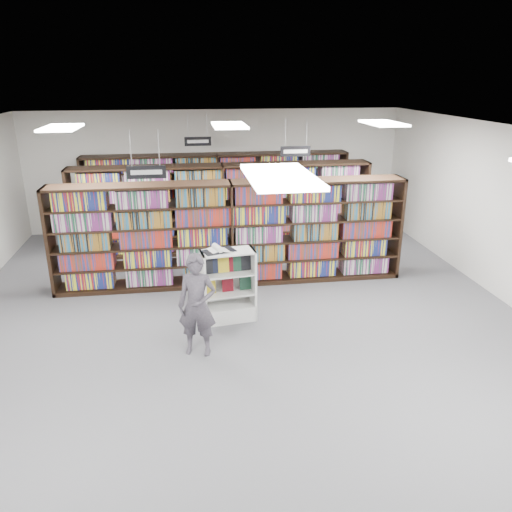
{
  "coord_description": "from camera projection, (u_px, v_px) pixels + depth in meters",
  "views": [
    {
      "loc": [
        -0.88,
        -7.5,
        4.05
      ],
      "look_at": [
        0.28,
        0.5,
        1.1
      ],
      "focal_mm": 35.0,
      "sensor_mm": 36.0,
      "label": 1
    }
  ],
  "objects": [
    {
      "name": "floor",
      "position": [
        244.0,
        327.0,
        8.48
      ],
      "size": [
        12.0,
        12.0,
        0.0
      ],
      "primitive_type": "plane",
      "color": "#49494E",
      "rests_on": "ground"
    },
    {
      "name": "ceiling",
      "position": [
        242.0,
        135.0,
        7.39
      ],
      "size": [
        10.0,
        12.0,
        0.1
      ],
      "primitive_type": "cube",
      "color": "white",
      "rests_on": "wall_back"
    },
    {
      "name": "wall_back",
      "position": [
        216.0,
        171.0,
        13.51
      ],
      "size": [
        10.0,
        0.1,
        3.2
      ],
      "primitive_type": "cube",
      "color": "silver",
      "rests_on": "ground"
    },
    {
      "name": "bookshelf_row_near",
      "position": [
        231.0,
        234.0,
        9.98
      ],
      "size": [
        7.0,
        0.6,
        2.1
      ],
      "color": "black",
      "rests_on": "floor"
    },
    {
      "name": "bookshelf_row_mid",
      "position": [
        223.0,
        209.0,
        11.84
      ],
      "size": [
        7.0,
        0.6,
        2.1
      ],
      "color": "black",
      "rests_on": "floor"
    },
    {
      "name": "bookshelf_row_far",
      "position": [
        218.0,
        193.0,
        13.42
      ],
      "size": [
        7.0,
        0.6,
        2.1
      ],
      "color": "black",
      "rests_on": "floor"
    },
    {
      "name": "aisle_sign_left",
      "position": [
        146.0,
        171.0,
        8.34
      ],
      "size": [
        0.65,
        0.02,
        0.8
      ],
      "color": "#B2B2B7",
      "rests_on": "ceiling"
    },
    {
      "name": "aisle_sign_right",
      "position": [
        296.0,
        150.0,
        10.61
      ],
      "size": [
        0.65,
        0.02,
        0.8
      ],
      "color": "#B2B2B7",
      "rests_on": "ceiling"
    },
    {
      "name": "aisle_sign_center",
      "position": [
        198.0,
        140.0,
        12.19
      ],
      "size": [
        0.65,
        0.02,
        0.8
      ],
      "color": "#B2B2B7",
      "rests_on": "ceiling"
    },
    {
      "name": "troffer_front_center",
      "position": [
        280.0,
        177.0,
        4.61
      ],
      "size": [
        0.6,
        1.2,
        0.04
      ],
      "primitive_type": "cube",
      "color": "white",
      "rests_on": "ceiling"
    },
    {
      "name": "troffer_back_left",
      "position": [
        61.0,
        128.0,
        8.85
      ],
      "size": [
        0.6,
        1.2,
        0.04
      ],
      "primitive_type": "cube",
      "color": "white",
      "rests_on": "ceiling"
    },
    {
      "name": "troffer_back_center",
      "position": [
        229.0,
        125.0,
        9.26
      ],
      "size": [
        0.6,
        1.2,
        0.04
      ],
      "primitive_type": "cube",
      "color": "white",
      "rests_on": "ceiling"
    },
    {
      "name": "troffer_back_right",
      "position": [
        383.0,
        123.0,
        9.67
      ],
      "size": [
        0.6,
        1.2,
        0.04
      ],
      "primitive_type": "cube",
      "color": "white",
      "rests_on": "ceiling"
    },
    {
      "name": "endcap_display",
      "position": [
        228.0,
        295.0,
        8.66
      ],
      "size": [
        0.96,
        0.56,
        1.27
      ],
      "rotation": [
        0.0,
        0.0,
        0.13
      ],
      "color": "silver",
      "rests_on": "floor"
    },
    {
      "name": "open_book",
      "position": [
        218.0,
        249.0,
        8.32
      ],
      "size": [
        0.6,
        0.47,
        0.12
      ],
      "rotation": [
        0.0,
        0.0,
        0.35
      ],
      "color": "black",
      "rests_on": "endcap_display"
    },
    {
      "name": "shopper",
      "position": [
        197.0,
        305.0,
        7.45
      ],
      "size": [
        0.66,
        0.52,
        1.6
      ],
      "primitive_type": "imported",
      "rotation": [
        0.0,
        0.0,
        -0.26
      ],
      "color": "#4A444E",
      "rests_on": "floor"
    }
  ]
}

